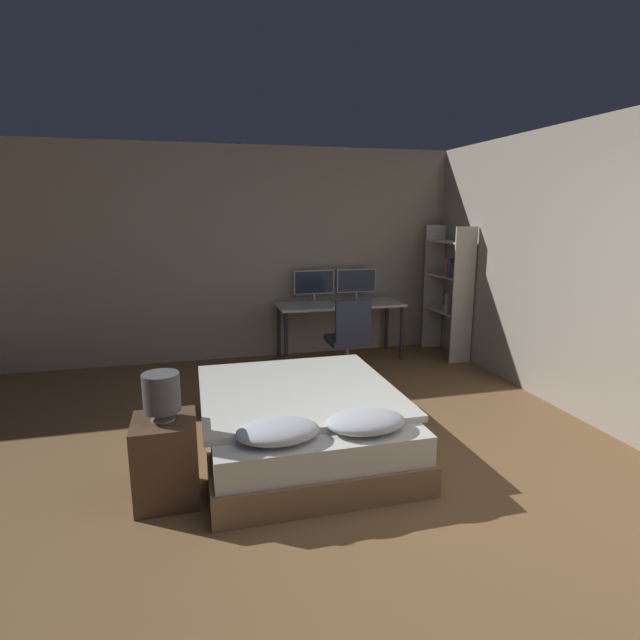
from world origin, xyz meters
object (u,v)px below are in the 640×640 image
nightstand (166,460)px  bookshelf (451,286)px  desk (340,310)px  monitor_right (356,282)px  office_chair (349,345)px  bed (301,421)px  bedside_lamp (161,393)px  monitor_left (314,283)px  computer_mouse (364,304)px  keyboard (345,305)px

nightstand → bookshelf: size_ratio=0.33×
desk → monitor_right: size_ratio=3.00×
office_chair → bookshelf: (1.52, 0.40, 0.58)m
bed → office_chair: size_ratio=2.07×
nightstand → office_chair: (1.98, 2.19, 0.08)m
bedside_lamp → nightstand: bearing=90.0°
office_chair → bookshelf: bearing=14.8°
office_chair → monitor_left: bearing=102.3°
bedside_lamp → office_chair: size_ratio=0.34×
desk → bookshelf: bearing=-11.4°
desk → computer_mouse: (0.26, -0.20, 0.10)m
monitor_left → office_chair: 1.10m
bed → bedside_lamp: bearing=-155.1°
bedside_lamp → bookshelf: (3.50, 2.60, 0.19)m
monitor_left → computer_mouse: bearing=-36.4°
bed → computer_mouse: computer_mouse is taller
bookshelf → bedside_lamp: bearing=-143.4°
bedside_lamp → bed: bearing=24.9°
desk → bookshelf: size_ratio=0.95×
bedside_lamp → computer_mouse: bearing=48.9°
monitor_right → office_chair: bearing=-113.3°
bed → computer_mouse: 2.62m
monitor_left → office_chair: (0.19, -0.90, -0.61)m
monitor_left → bookshelf: 1.79m
bedside_lamp → monitor_left: 3.57m
desk → monitor_right: bearing=35.3°
office_chair → bookshelf: 1.68m
bedside_lamp → monitor_right: bearing=52.6°
monitor_right → monitor_left: bearing=180.0°
bedside_lamp → keyboard: 3.39m
desk → office_chair: (-0.10, -0.69, -0.29)m
bed → bedside_lamp: size_ratio=6.01×
bookshelf → monitor_right: bearing=156.5°
bed → nightstand: bearing=-155.1°
nightstand → monitor_left: 3.63m
nightstand → monitor_right: (2.36, 3.09, 0.69)m
monitor_right → keyboard: bearing=-125.4°
nightstand → bookshelf: bookshelf is taller
monitor_left → bedside_lamp: bearing=-120.0°
bed → monitor_right: 3.03m
bookshelf → bed: bearing=-139.4°
monitor_right → bookshelf: bearing=-23.5°
desk → monitor_left: monitor_left is taller
office_chair → bed: bearing=-119.0°
nightstand → monitor_right: bearing=52.6°
keyboard → bed: bearing=-115.5°
bed → bedside_lamp: 1.23m
bed → monitor_right: (1.34, 2.62, 0.73)m
bed → keyboard: keyboard is taller
bed → computer_mouse: (1.32, 2.21, 0.50)m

